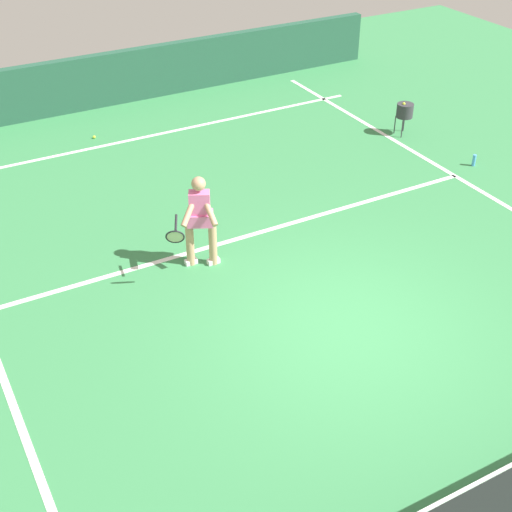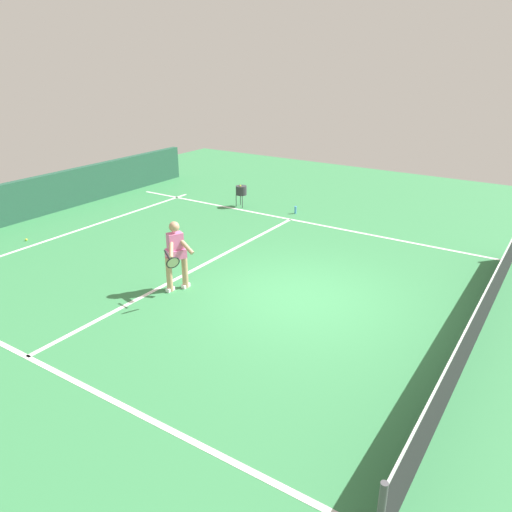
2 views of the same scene
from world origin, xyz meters
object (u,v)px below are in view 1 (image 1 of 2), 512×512
object	(u,v)px
tennis_player	(200,219)
water_bottle	(474,160)
ball_hopper	(405,111)
tennis_ball_near	(94,137)

from	to	relation	value
tennis_player	water_bottle	bearing A→B (deg)	-174.75
ball_hopper	tennis_player	bearing A→B (deg)	22.54
ball_hopper	water_bottle	bearing A→B (deg)	98.18
tennis_ball_near	water_bottle	size ratio (longest dim) A/B	0.28
water_bottle	tennis_ball_near	bearing A→B (deg)	-38.35
tennis_ball_near	ball_hopper	bearing A→B (deg)	153.12
tennis_player	water_bottle	xyz separation A→B (m)	(-6.32, -0.58, -0.73)
tennis_player	ball_hopper	size ratio (longest dim) A/B	2.09
tennis_player	tennis_ball_near	bearing A→B (deg)	-90.35
ball_hopper	tennis_ball_near	bearing A→B (deg)	-26.88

